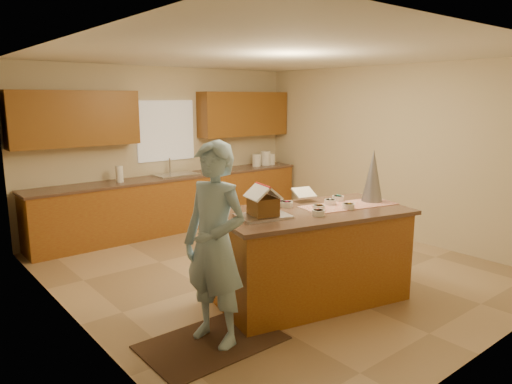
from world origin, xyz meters
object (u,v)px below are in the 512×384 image
Objects in this scene: tinsel_tree at (373,176)px; island_base at (310,257)px; boy at (215,244)px; gingerbread_house at (263,203)px.

island_base is at bearing 170.42° from tinsel_tree.
boy is at bearing -162.05° from island_base.
tinsel_tree is at bearing 3.67° from island_base.
island_base is 1.20m from tinsel_tree.
boy is (-1.32, -0.11, 0.44)m from island_base.
boy is 0.78m from gingerbread_house.
tinsel_tree is at bearing 74.78° from boy.
boy is at bearing -164.87° from gingerbread_house.
boy reaches higher than tinsel_tree.
island_base is 5.37× the size of gingerbread_house.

